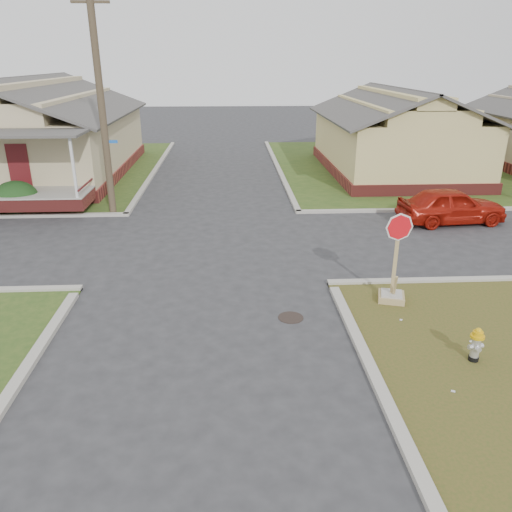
{
  "coord_description": "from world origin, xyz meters",
  "views": [
    {
      "loc": [
        0.74,
        -11.55,
        6.08
      ],
      "look_at": [
        1.4,
        1.0,
        1.1
      ],
      "focal_mm": 35.0,
      "sensor_mm": 36.0,
      "label": 1
    }
  ],
  "objects_px": {
    "fire_hydrant": "(476,343)",
    "stop_sign": "(393,282)",
    "red_sedan": "(451,206)",
    "utility_pole": "(101,98)"
  },
  "relations": [
    {
      "from": "utility_pole",
      "to": "fire_hydrant",
      "type": "height_order",
      "value": "utility_pole"
    },
    {
      "from": "utility_pole",
      "to": "fire_hydrant",
      "type": "bearing_deg",
      "value": -48.93
    },
    {
      "from": "stop_sign",
      "to": "red_sedan",
      "type": "distance_m",
      "value": 8.04
    },
    {
      "from": "fire_hydrant",
      "to": "stop_sign",
      "type": "xyz_separation_m",
      "value": [
        -0.89,
        2.93,
        0.09
      ]
    },
    {
      "from": "fire_hydrant",
      "to": "red_sedan",
      "type": "distance_m",
      "value": 10.27
    },
    {
      "from": "fire_hydrant",
      "to": "red_sedan",
      "type": "relative_size",
      "value": 0.19
    },
    {
      "from": "fire_hydrant",
      "to": "red_sedan",
      "type": "height_order",
      "value": "red_sedan"
    },
    {
      "from": "fire_hydrant",
      "to": "stop_sign",
      "type": "height_order",
      "value": "stop_sign"
    },
    {
      "from": "stop_sign",
      "to": "fire_hydrant",
      "type": "bearing_deg",
      "value": -57.31
    },
    {
      "from": "utility_pole",
      "to": "fire_hydrant",
      "type": "xyz_separation_m",
      "value": [
        10.09,
        -11.57,
        -4.18
      ]
    }
  ]
}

